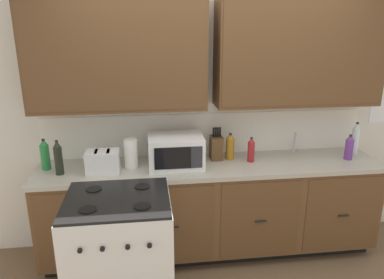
% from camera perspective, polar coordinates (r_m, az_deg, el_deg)
% --- Properties ---
extents(ground_plane, '(8.00, 8.00, 0.00)m').
position_cam_1_polar(ground_plane, '(3.53, 3.75, -19.59)').
color(ground_plane, brown).
extents(wall_unit, '(4.27, 0.40, 2.49)m').
position_cam_1_polar(wall_unit, '(3.34, 2.74, 9.43)').
color(wall_unit, silver).
rests_on(wall_unit, ground_plane).
extents(counter_run, '(3.10, 0.64, 0.91)m').
position_cam_1_polar(counter_run, '(3.53, 3.01, -10.57)').
color(counter_run, black).
rests_on(counter_run, ground_plane).
extents(stove_range, '(0.76, 0.68, 0.95)m').
position_cam_1_polar(stove_range, '(2.95, -11.00, -17.07)').
color(stove_range, white).
rests_on(stove_range, ground_plane).
extents(microwave, '(0.48, 0.37, 0.28)m').
position_cam_1_polar(microwave, '(3.25, -2.56, -1.79)').
color(microwave, white).
rests_on(microwave, counter_run).
extents(toaster, '(0.28, 0.18, 0.19)m').
position_cam_1_polar(toaster, '(3.22, -13.65, -3.35)').
color(toaster, white).
rests_on(toaster, counter_run).
extents(knife_block, '(0.11, 0.14, 0.31)m').
position_cam_1_polar(knife_block, '(3.43, 3.78, -1.21)').
color(knife_block, '#52361E').
rests_on(knife_block, counter_run).
extents(sink_faucet, '(0.02, 0.02, 0.20)m').
position_cam_1_polar(sink_faucet, '(3.74, 15.60, -0.47)').
color(sink_faucet, '#B2B5BA').
rests_on(sink_faucet, counter_run).
extents(paper_towel_roll, '(0.12, 0.12, 0.26)m').
position_cam_1_polar(paper_towel_roll, '(3.26, -9.45, -2.13)').
color(paper_towel_roll, white).
rests_on(paper_towel_roll, counter_run).
extents(bottle_amber, '(0.08, 0.08, 0.25)m').
position_cam_1_polar(bottle_amber, '(3.43, 5.93, -1.12)').
color(bottle_amber, '#9E6619').
rests_on(bottle_amber, counter_run).
extents(bottle_violet, '(0.08, 0.08, 0.24)m').
position_cam_1_polar(bottle_violet, '(3.71, 23.19, -1.11)').
color(bottle_violet, '#663384').
rests_on(bottle_violet, counter_run).
extents(bottle_red, '(0.06, 0.06, 0.23)m').
position_cam_1_polar(bottle_red, '(3.40, 9.14, -1.59)').
color(bottle_red, maroon).
rests_on(bottle_red, counter_run).
extents(bottle_dark, '(0.07, 0.07, 0.30)m').
position_cam_1_polar(bottle_dark, '(3.26, -20.01, -2.70)').
color(bottle_dark, black).
rests_on(bottle_dark, counter_run).
extents(bottle_clear, '(0.07, 0.07, 0.32)m').
position_cam_1_polar(bottle_clear, '(3.88, 24.00, 0.14)').
color(bottle_clear, silver).
rests_on(bottle_clear, counter_run).
extents(bottle_green, '(0.08, 0.08, 0.28)m').
position_cam_1_polar(bottle_green, '(3.42, -21.84, -2.20)').
color(bottle_green, '#237A38').
rests_on(bottle_green, counter_run).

